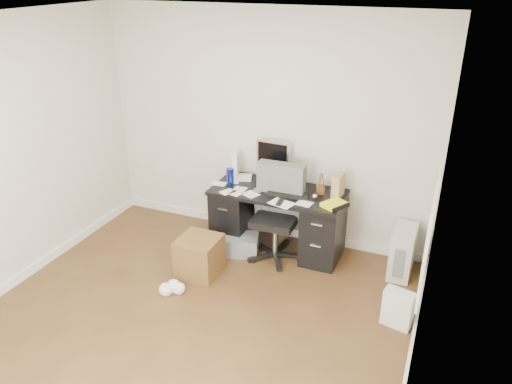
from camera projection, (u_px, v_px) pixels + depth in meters
ground at (186, 326)px, 4.66m from camera, size 4.00×4.00×0.00m
room_shell at (179, 160)px, 3.98m from camera, size 4.02×4.02×2.71m
desk at (278, 218)px, 5.78m from camera, size 1.50×0.70×0.75m
loose_papers at (260, 189)px, 5.66m from camera, size 1.10×0.60×0.00m
lcd_monitor at (273, 161)px, 5.76m from camera, size 0.42×0.25×0.51m
keyboard at (288, 195)px, 5.50m from camera, size 0.48×0.22×0.03m
computer_mouse at (315, 196)px, 5.42m from camera, size 0.06×0.06×0.06m
travel_mug at (230, 176)px, 5.76m from camera, size 0.09×0.09×0.19m
white_binder at (236, 166)px, 5.90m from camera, size 0.20×0.29×0.30m
magazine_file at (338, 185)px, 5.43m from camera, size 0.13×0.24×0.27m
pen_cup at (320, 183)px, 5.50m from camera, size 0.14×0.14×0.25m
yellow_book at (335, 205)px, 5.26m from camera, size 0.29×0.31×0.04m
paper_remote at (282, 203)px, 5.32m from camera, size 0.30×0.27×0.02m
office_chair at (276, 215)px, 5.54m from camera, size 0.63×0.63×1.09m
pc_tower at (403, 251)px, 5.38m from camera, size 0.24×0.52×0.52m
shopping_bag at (398, 309)px, 4.60m from camera, size 0.31×0.25×0.37m
wicker_basket at (199, 256)px, 5.38m from camera, size 0.43×0.43×0.43m
desk_printer at (242, 244)px, 5.80m from camera, size 0.45×0.40×0.22m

